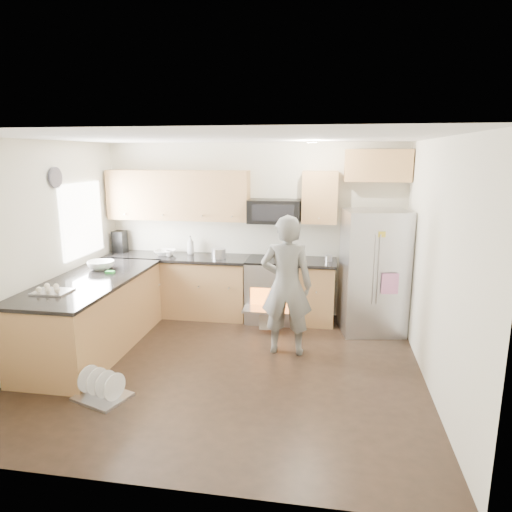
% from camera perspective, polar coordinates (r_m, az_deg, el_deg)
% --- Properties ---
extents(ground, '(4.50, 4.50, 0.00)m').
position_cam_1_polar(ground, '(5.49, -3.96, -13.73)').
color(ground, black).
rests_on(ground, ground).
extents(room_shell, '(4.54, 4.04, 2.62)m').
position_cam_1_polar(room_shell, '(5.00, -4.62, 3.86)').
color(room_shell, silver).
rests_on(room_shell, ground).
extents(back_cabinet_run, '(4.45, 0.64, 2.50)m').
position_cam_1_polar(back_cabinet_run, '(6.92, -5.51, 0.29)').
color(back_cabinet_run, '#A17640').
rests_on(back_cabinet_run, ground).
extents(peninsula, '(0.96, 2.36, 1.04)m').
position_cam_1_polar(peninsula, '(6.14, -19.72, -6.87)').
color(peninsula, '#A17640').
rests_on(peninsula, ground).
extents(stove_range, '(0.76, 0.97, 1.79)m').
position_cam_1_polar(stove_range, '(6.76, 2.14, -2.46)').
color(stove_range, '#B7B7BC').
rests_on(stove_range, ground).
extents(refrigerator, '(0.93, 0.78, 1.70)m').
position_cam_1_polar(refrigerator, '(6.46, 14.48, -1.97)').
color(refrigerator, '#B7B7BC').
rests_on(refrigerator, ground).
extents(person, '(0.64, 0.42, 1.74)m').
position_cam_1_polar(person, '(5.58, 3.83, -3.70)').
color(person, slate).
rests_on(person, ground).
extents(dish_rack, '(0.61, 0.55, 0.31)m').
position_cam_1_polar(dish_rack, '(5.08, -18.68, -15.64)').
color(dish_rack, '#B7B7BC').
rests_on(dish_rack, ground).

